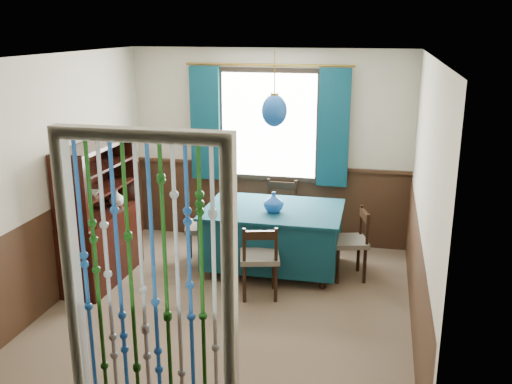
% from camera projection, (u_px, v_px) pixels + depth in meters
% --- Properties ---
extents(floor, '(4.00, 4.00, 0.00)m').
position_uv_depth(floor, '(230.00, 308.00, 5.80)').
color(floor, brown).
rests_on(floor, ground).
extents(ceiling, '(4.00, 4.00, 0.00)m').
position_uv_depth(ceiling, '(226.00, 56.00, 5.09)').
color(ceiling, silver).
rests_on(ceiling, ground).
extents(wall_back, '(3.60, 0.00, 3.60)m').
position_uv_depth(wall_back, '(269.00, 148.00, 7.32)').
color(wall_back, beige).
rests_on(wall_back, ground).
extents(wall_front, '(3.60, 0.00, 3.60)m').
position_uv_depth(wall_front, '(144.00, 277.00, 3.57)').
color(wall_front, beige).
rests_on(wall_front, ground).
extents(wall_left, '(0.00, 4.00, 4.00)m').
position_uv_depth(wall_left, '(58.00, 179.00, 5.82)').
color(wall_left, beige).
rests_on(wall_left, ground).
extents(wall_right, '(0.00, 4.00, 4.00)m').
position_uv_depth(wall_right, '(424.00, 202.00, 5.07)').
color(wall_right, beige).
rests_on(wall_right, ground).
extents(wainscot_back, '(3.60, 0.00, 3.60)m').
position_uv_depth(wainscot_back, '(269.00, 204.00, 7.51)').
color(wainscot_back, '#382215').
rests_on(wainscot_back, ground).
extents(wainscot_front, '(3.60, 0.00, 3.60)m').
position_uv_depth(wainscot_front, '(151.00, 379.00, 3.80)').
color(wainscot_front, '#382215').
rests_on(wainscot_front, ground).
extents(wainscot_left, '(0.00, 4.00, 4.00)m').
position_uv_depth(wainscot_left, '(67.00, 248.00, 6.03)').
color(wainscot_left, '#382215').
rests_on(wainscot_left, ground).
extents(wainscot_right, '(0.00, 4.00, 4.00)m').
position_uv_depth(wainscot_right, '(415.00, 279.00, 5.28)').
color(wainscot_right, '#382215').
rests_on(wainscot_right, ground).
extents(window, '(1.32, 0.12, 1.42)m').
position_uv_depth(window, '(269.00, 125.00, 7.18)').
color(window, black).
rests_on(window, wall_back).
extents(doorway, '(1.16, 0.12, 2.18)m').
position_uv_depth(doorway, '(150.00, 301.00, 3.68)').
color(doorway, silver).
rests_on(doorway, ground).
extents(dining_table, '(1.57, 1.10, 0.75)m').
position_uv_depth(dining_table, '(273.00, 234.00, 6.60)').
color(dining_table, '#0C3341').
rests_on(dining_table, floor).
extents(chair_near, '(0.48, 0.47, 0.81)m').
position_uv_depth(chair_near, '(260.00, 258.00, 5.92)').
color(chair_near, black).
rests_on(chair_near, floor).
extents(chair_far, '(0.44, 0.42, 0.88)m').
position_uv_depth(chair_far, '(280.00, 214.00, 7.22)').
color(chair_far, black).
rests_on(chair_far, floor).
extents(chair_left, '(0.52, 0.53, 0.87)m').
position_uv_depth(chair_left, '(200.00, 227.00, 6.75)').
color(chair_left, black).
rests_on(chair_left, floor).
extents(chair_right, '(0.47, 0.48, 0.81)m').
position_uv_depth(chair_right, '(352.00, 242.00, 6.39)').
color(chair_right, black).
rests_on(chair_right, floor).
extents(sideboard, '(0.43, 1.19, 1.55)m').
position_uv_depth(sideboard, '(101.00, 233.00, 6.31)').
color(sideboard, black).
rests_on(sideboard, floor).
extents(pendant_lamp, '(0.29, 0.29, 0.81)m').
position_uv_depth(pendant_lamp, '(274.00, 111.00, 6.19)').
color(pendant_lamp, olive).
rests_on(pendant_lamp, ceiling).
extents(vase_table, '(0.26, 0.26, 0.21)m').
position_uv_depth(vase_table, '(274.00, 203.00, 6.36)').
color(vase_table, '#154591').
rests_on(vase_table, dining_table).
extents(bowl_shelf, '(0.23, 0.23, 0.05)m').
position_uv_depth(bowl_shelf, '(91.00, 193.00, 5.92)').
color(bowl_shelf, beige).
rests_on(bowl_shelf, sideboard).
extents(vase_sideboard, '(0.26, 0.26, 0.20)m').
position_uv_depth(vase_sideboard, '(117.00, 197.00, 6.50)').
color(vase_sideboard, beige).
rests_on(vase_sideboard, sideboard).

